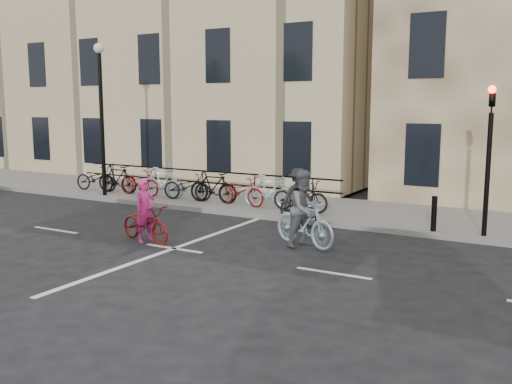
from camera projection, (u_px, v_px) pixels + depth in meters
The scene contains 10 objects.
ground at pixel (174, 249), 13.36m from camera, with size 120.00×120.00×0.00m, color black.
sidewalk at pixel (189, 196), 20.45m from camera, with size 46.00×4.00×0.15m, color slate.
building_west at pixel (189, 67), 28.14m from camera, with size 20.00×10.00×10.00m, color #CCBC8A.
traffic_light at pixel (490, 142), 13.67m from camera, with size 0.18×0.30×3.90m.
lamp_post at pixel (101, 100), 19.78m from camera, with size 0.36×0.36×5.28m.
bollard_east at pixel (434, 214), 14.47m from camera, with size 0.14×0.14×0.90m, color black.
parked_bikes at pixel (188, 185), 19.20m from camera, with size 10.40×1.23×1.05m.
cyclist_pink at pixel (146, 220), 13.96m from camera, with size 1.83×0.96×1.55m.
cyclist_grey at pixel (305, 216), 13.47m from camera, with size 1.96×1.17×1.83m.
cyclist_dark at pixel (299, 202), 15.94m from camera, with size 1.87×1.44×1.60m.
Camera 1 is at (8.11, -10.34, 3.35)m, focal length 40.00 mm.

